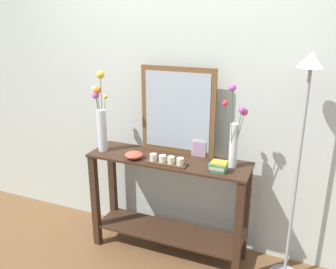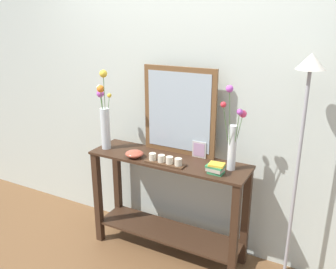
# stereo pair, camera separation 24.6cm
# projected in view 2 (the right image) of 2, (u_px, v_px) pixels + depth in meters

# --- Properties ---
(ground_plane) EXTENTS (7.00, 6.00, 0.02)m
(ground_plane) POSITION_uv_depth(u_px,v_px,m) (168.00, 251.00, 3.07)
(ground_plane) COLOR brown
(wall_back) EXTENTS (6.40, 0.08, 2.70)m
(wall_back) POSITION_uv_depth(u_px,v_px,m) (185.00, 91.00, 2.89)
(wall_back) COLOR beige
(wall_back) RESTS_ON ground
(console_table) EXTENTS (1.31, 0.37, 0.86)m
(console_table) POSITION_uv_depth(u_px,v_px,m) (168.00, 198.00, 2.91)
(console_table) COLOR #382316
(console_table) RESTS_ON ground
(mirror_leaning) EXTENTS (0.62, 0.03, 0.71)m
(mirror_leaning) POSITION_uv_depth(u_px,v_px,m) (179.00, 111.00, 2.80)
(mirror_leaning) COLOR brown
(mirror_leaning) RESTS_ON console_table
(tall_vase_left) EXTENTS (0.19, 0.17, 0.68)m
(tall_vase_left) POSITION_uv_depth(u_px,v_px,m) (104.00, 117.00, 2.93)
(tall_vase_left) COLOR silver
(tall_vase_left) RESTS_ON console_table
(vase_right) EXTENTS (0.18, 0.16, 0.64)m
(vase_right) POSITION_uv_depth(u_px,v_px,m) (233.00, 138.00, 2.51)
(vase_right) COLOR silver
(vase_right) RESTS_ON console_table
(candle_tray) EXTENTS (0.32, 0.09, 0.07)m
(candle_tray) POSITION_uv_depth(u_px,v_px,m) (165.00, 161.00, 2.68)
(candle_tray) COLOR #472D1C
(candle_tray) RESTS_ON console_table
(picture_frame_small) EXTENTS (0.12, 0.01, 0.13)m
(picture_frame_small) POSITION_uv_depth(u_px,v_px,m) (199.00, 150.00, 2.80)
(picture_frame_small) COLOR #B7B2AD
(picture_frame_small) RESTS_ON console_table
(decorative_bowl) EXTENTS (0.15, 0.15, 0.06)m
(decorative_bowl) POSITION_uv_depth(u_px,v_px,m) (134.00, 154.00, 2.81)
(decorative_bowl) COLOR #B24C38
(decorative_bowl) RESTS_ON console_table
(book_stack) EXTENTS (0.13, 0.10, 0.08)m
(book_stack) POSITION_uv_depth(u_px,v_px,m) (216.00, 168.00, 2.52)
(book_stack) COLOR #388E56
(book_stack) RESTS_ON console_table
(floor_lamp) EXTENTS (0.24, 0.24, 1.72)m
(floor_lamp) POSITION_uv_depth(u_px,v_px,m) (301.00, 140.00, 2.30)
(floor_lamp) COLOR #9E9EA3
(floor_lamp) RESTS_ON ground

